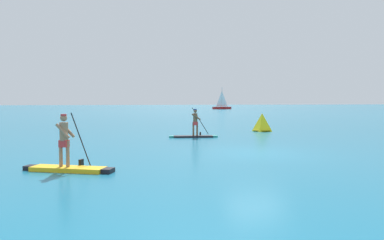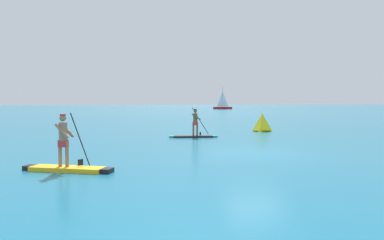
% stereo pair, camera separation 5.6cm
% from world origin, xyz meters
% --- Properties ---
extents(ground, '(440.00, 440.00, 0.00)m').
position_xyz_m(ground, '(0.00, 0.00, 0.00)').
color(ground, '#196B8C').
extents(paddleboarder_near_left, '(2.83, 1.62, 1.82)m').
position_xyz_m(paddleboarder_near_left, '(-7.33, -2.06, 0.37)').
color(paddleboarder_near_left, yellow).
rests_on(paddleboarder_near_left, ground).
extents(paddleboarder_mid_center, '(2.97, 0.94, 1.83)m').
position_xyz_m(paddleboarder_mid_center, '(-0.82, 7.00, 0.40)').
color(paddleboarder_mid_center, black).
rests_on(paddleboarder_mid_center, ground).
extents(race_marker_buoy, '(1.52, 1.52, 1.32)m').
position_xyz_m(race_marker_buoy, '(5.14, 10.04, 0.59)').
color(race_marker_buoy, yellow).
rests_on(race_marker_buoy, ground).
extents(sailboat_right_horizon, '(5.32, 1.74, 6.30)m').
position_xyz_m(sailboat_right_horizon, '(27.54, 82.56, 0.74)').
color(sailboat_right_horizon, '#A51E1E').
rests_on(sailboat_right_horizon, ground).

